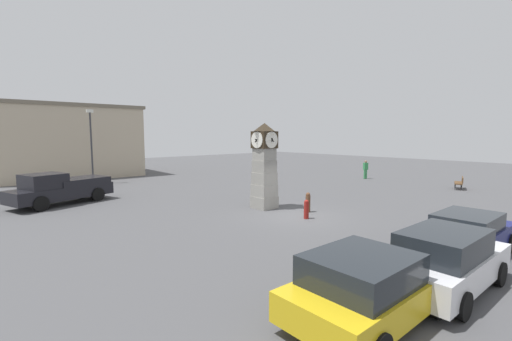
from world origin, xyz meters
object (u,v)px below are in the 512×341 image
at_px(bench, 460,182).
at_px(clock_tower, 264,166).
at_px(car_navy_sedan, 366,287).
at_px(street_lamp_near_road, 91,141).
at_px(bollard_near_tower, 308,202).
at_px(pedestrian_near_bench, 366,168).
at_px(car_by_building, 469,233).
at_px(car_near_tower, 446,260).
at_px(bollard_mid_row, 306,209).
at_px(pickup_truck, 61,188).

bearing_deg(bench, clock_tower, 162.12).
bearing_deg(car_navy_sedan, street_lamp_near_road, 85.11).
distance_m(bollard_near_tower, pedestrian_near_bench, 15.28).
bearing_deg(clock_tower, bollard_near_tower, -65.93).
xyz_separation_m(car_by_building, street_lamp_near_road, (-4.03, 26.00, 2.75)).
bearing_deg(car_near_tower, street_lamp_near_road, 91.41).
bearing_deg(bollard_mid_row, bench, -6.76).
distance_m(pedestrian_near_bench, street_lamp_near_road, 23.61).
bearing_deg(clock_tower, bench, -17.88).
bearing_deg(pedestrian_near_bench, car_by_building, -140.25).
xyz_separation_m(bench, pedestrian_near_bench, (0.21, 7.80, 0.43)).
bearing_deg(car_by_building, bollard_mid_row, 91.41).
bearing_deg(pickup_truck, street_lamp_near_road, 62.30).
bearing_deg(car_by_building, pedestrian_near_bench, 39.75).
bearing_deg(street_lamp_near_road, bench, -47.61).
relative_size(car_navy_sedan, car_by_building, 1.00).
height_order(car_navy_sedan, bench, car_navy_sedan).
height_order(car_navy_sedan, car_near_tower, car_near_tower).
relative_size(pickup_truck, street_lamp_near_road, 0.96).
bearing_deg(bollard_mid_row, pickup_truck, 123.98).
distance_m(car_by_building, street_lamp_near_road, 26.46).
distance_m(car_near_tower, street_lamp_near_road, 26.61).
relative_size(bollard_near_tower, car_by_building, 0.26).
relative_size(bench, street_lamp_near_road, 0.28).
relative_size(clock_tower, pickup_truck, 0.80).
bearing_deg(car_by_building, car_navy_sedan, 178.85).
xyz_separation_m(bollard_near_tower, pedestrian_near_bench, (14.38, 5.14, 0.44)).
distance_m(pickup_truck, bench, 26.79).
distance_m(clock_tower, pedestrian_near_bench, 15.71).
distance_m(bollard_near_tower, car_by_building, 7.71).
bearing_deg(bollard_near_tower, bollard_mid_row, -143.67).
bearing_deg(pedestrian_near_bench, clock_tower, -169.31).
distance_m(bollard_near_tower, car_near_tower, 9.21).
xyz_separation_m(clock_tower, pickup_truck, (-7.99, 8.55, -1.37)).
bearing_deg(pickup_truck, car_near_tower, -76.25).
bearing_deg(bollard_near_tower, street_lamp_near_road, 105.28).
relative_size(bollard_mid_row, car_navy_sedan, 0.23).
height_order(bollard_near_tower, pedestrian_near_bench, pedestrian_near_bench).
distance_m(bollard_mid_row, pedestrian_near_bench, 16.65).
bearing_deg(bollard_near_tower, pedestrian_near_bench, 19.65).
bearing_deg(car_navy_sedan, bench, 12.79).
height_order(car_near_tower, street_lamp_near_road, street_lamp_near_road).
xyz_separation_m(bollard_mid_row, car_by_building, (0.17, -6.80, 0.28)).
distance_m(car_near_tower, pedestrian_near_bench, 22.96).
bearing_deg(car_navy_sedan, car_by_building, -1.15).
height_order(pedestrian_near_bench, street_lamp_near_road, street_lamp_near_road).
bearing_deg(clock_tower, pedestrian_near_bench, 10.69).
xyz_separation_m(bollard_mid_row, pickup_truck, (-7.84, 11.63, 0.47)).
distance_m(car_by_building, pedestrian_near_bench, 19.99).
bearing_deg(bollard_near_tower, bench, -10.64).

